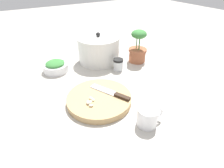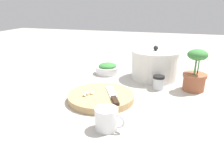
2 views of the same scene
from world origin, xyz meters
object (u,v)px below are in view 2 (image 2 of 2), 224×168
object	(u,v)px
garlic_cloves	(88,93)
potted_herb	(195,73)
coffee_mug	(107,119)
chef_knife	(114,96)
stock_pot	(155,64)
spice_jar	(158,82)
cutting_board	(101,97)
herb_bowl	(108,69)

from	to	relation	value
garlic_cloves	potted_herb	distance (m)	0.55
coffee_mug	potted_herb	bearing A→B (deg)	146.77
chef_knife	potted_herb	xyz separation A→B (m)	(-0.27, 0.35, 0.06)
potted_herb	stock_pot	bearing A→B (deg)	-122.38
spice_jar	stock_pot	distance (m)	0.19
spice_jar	coffee_mug	world-z (taller)	coffee_mug
cutting_board	herb_bowl	world-z (taller)	herb_bowl
coffee_mug	potted_herb	distance (m)	0.58
spice_jar	herb_bowl	bearing A→B (deg)	-118.66
garlic_cloves	herb_bowl	distance (m)	0.42
garlic_cloves	chef_knife	bearing A→B (deg)	93.58
chef_knife	herb_bowl	xyz separation A→B (m)	(-0.41, -0.16, -0.00)
cutting_board	coffee_mug	distance (m)	0.25
chef_knife	stock_pot	xyz separation A→B (m)	(-0.41, 0.14, 0.05)
stock_pot	herb_bowl	bearing A→B (deg)	-91.39
cutting_board	spice_jar	bearing A→B (deg)	131.64
herb_bowl	potted_herb	size ratio (longest dim) A/B	0.72
chef_knife	herb_bowl	world-z (taller)	herb_bowl
chef_knife	herb_bowl	distance (m)	0.44
spice_jar	coffee_mug	xyz separation A→B (m)	(0.44, -0.14, 0.00)
cutting_board	spice_jar	distance (m)	0.32
garlic_cloves	spice_jar	distance (m)	0.38
spice_jar	stock_pot	xyz separation A→B (m)	(-0.18, -0.04, 0.05)
spice_jar	coffee_mug	size ratio (longest dim) A/B	0.64
herb_bowl	coffee_mug	xyz separation A→B (m)	(0.63, 0.20, 0.01)
garlic_cloves	coffee_mug	world-z (taller)	coffee_mug
herb_bowl	stock_pot	size ratio (longest dim) A/B	0.55
coffee_mug	potted_herb	xyz separation A→B (m)	(-0.48, 0.32, 0.05)
herb_bowl	coffee_mug	world-z (taller)	coffee_mug
spice_jar	stock_pot	size ratio (longest dim) A/B	0.26
cutting_board	potted_herb	bearing A→B (deg)	121.31
cutting_board	stock_pot	size ratio (longest dim) A/B	1.10
chef_knife	coffee_mug	size ratio (longest dim) A/B	1.81
chef_knife	garlic_cloves	size ratio (longest dim) A/B	3.22
spice_jar	stock_pot	world-z (taller)	stock_pot
herb_bowl	coffee_mug	bearing A→B (deg)	17.37
herb_bowl	spice_jar	size ratio (longest dim) A/B	2.10
herb_bowl	stock_pot	world-z (taller)	stock_pot
coffee_mug	spice_jar	bearing A→B (deg)	162.46
cutting_board	spice_jar	world-z (taller)	spice_jar
herb_bowl	potted_herb	bearing A→B (deg)	74.18
spice_jar	potted_herb	distance (m)	0.19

